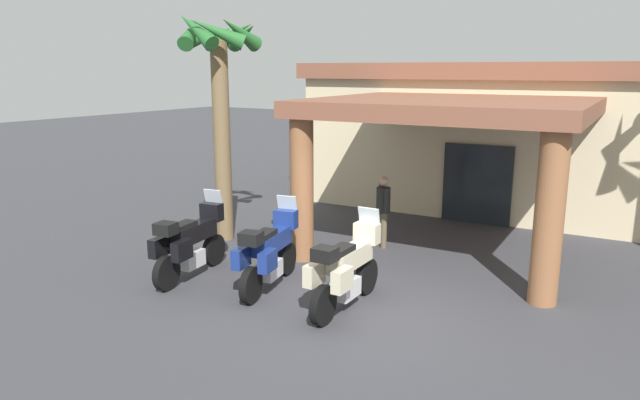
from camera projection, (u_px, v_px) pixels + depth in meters
ground_plane at (358, 305)px, 10.05m from camera, size 80.00×80.00×0.00m
motel_building at (502, 133)px, 17.18m from camera, size 11.22×11.49×4.18m
motorcycle_black at (190, 243)px, 11.26m from camera, size 0.82×2.21×1.61m
motorcycle_blue at (269, 253)px, 10.68m from camera, size 0.90×2.19×1.61m
motorcycle_cream at (346, 270)px, 9.76m from camera, size 0.71×2.21×1.61m
pedestrian at (383, 207)px, 13.17m from camera, size 0.39×0.41×1.65m
palm_tree_roadside at (220, 77)px, 13.17m from camera, size 1.99×2.01×5.33m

